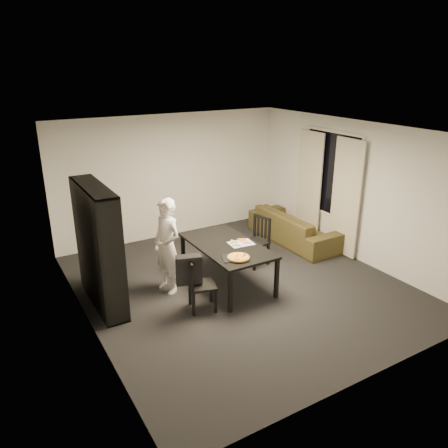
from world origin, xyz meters
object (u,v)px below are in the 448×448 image
chair_right (258,237)px  baking_tray (235,258)px  person (167,246)px  sofa (294,227)px  pepperoni_pizza (238,257)px  bookshelf (99,247)px  chair_left (197,281)px  dining_table (227,248)px

chair_right → baking_tray: (-1.07, -0.93, 0.20)m
chair_right → person: (-1.86, -0.12, 0.27)m
person → sofa: bearing=87.0°
sofa → pepperoni_pizza: bearing=122.6°
chair_right → pepperoni_pizza: (-1.05, -0.98, 0.22)m
bookshelf → pepperoni_pizza: size_ratio=5.43×
pepperoni_pizza → chair_right: bearing=43.2°
person → pepperoni_pizza: size_ratio=4.51×
person → chair_left: bearing=-4.7°
dining_table → baking_tray: (-0.16, -0.52, 0.07)m
chair_right → chair_left: bearing=-74.7°
chair_right → person: bearing=-98.5°
chair_left → chair_right: 1.95m
pepperoni_pizza → sofa: size_ratio=0.16×
chair_left → person: size_ratio=0.53×
chair_left → baking_tray: bearing=-75.8°
chair_right → pepperoni_pizza: size_ratio=2.62×
dining_table → sofa: (2.19, 0.91, -0.33)m
chair_right → baking_tray: size_ratio=2.30×
person → baking_tray: person is taller
chair_left → chair_right: (1.73, 0.90, 0.04)m
chair_right → pepperoni_pizza: chair_right is taller
bookshelf → dining_table: size_ratio=1.10×
sofa → chair_left: bearing=115.1°
pepperoni_pizza → sofa: pepperoni_pizza is taller
pepperoni_pizza → chair_left: bearing=173.3°
bookshelf → chair_left: size_ratio=2.26×
bookshelf → sofa: size_ratio=0.87×
chair_left → pepperoni_pizza: 0.73m
person → pepperoni_pizza: bearing=29.0°
bookshelf → chair_left: (1.18, -0.93, -0.47)m
chair_right → person: size_ratio=0.58×
chair_right → baking_tray: 1.44m
dining_table → person: bearing=163.3°
chair_right → bookshelf: bearing=-102.7°
person → sofa: size_ratio=0.72×
bookshelf → chair_left: bearing=-38.3°
chair_left → chair_right: chair_right is taller
baking_tray → bookshelf: bearing=152.4°
chair_right → sofa: bearing=99.2°
chair_right → baking_tray: chair_right is taller
bookshelf → chair_right: size_ratio=2.07×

